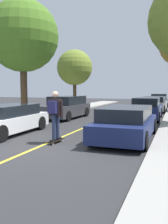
{
  "coord_description": "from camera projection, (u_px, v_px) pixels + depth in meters",
  "views": [
    {
      "loc": [
        4.32,
        -6.97,
        1.97
      ],
      "look_at": [
        0.05,
        4.5,
        0.81
      ],
      "focal_mm": 39.91,
      "sensor_mm": 36.0,
      "label": 1
    }
  ],
  "objects": [
    {
      "name": "parked_car_right_near",
      "position": [
        146.0,
        109.0,
        15.92
      ],
      "size": [
        1.86,
        4.29,
        1.39
      ],
      "color": "navy",
      "rests_on": "ground"
    },
    {
      "name": "center_line",
      "position": [
        79.0,
        130.0,
        11.92
      ],
      "size": [
        0.12,
        39.2,
        0.01
      ],
      "primitive_type": "cube",
      "color": "gold",
      "rests_on": "ground"
    },
    {
      "name": "parked_car_left_nearest",
      "position": [
        7.0,
        119.0,
        10.78
      ],
      "size": [
        1.94,
        4.43,
        1.26
      ],
      "color": "white",
      "rests_on": "ground"
    },
    {
      "name": "skateboarder",
      "position": [
        55.0,
        112.0,
        8.87
      ],
      "size": [
        0.58,
        0.7,
        1.77
      ],
      "color": "black",
      "rests_on": "skateboard"
    },
    {
      "name": "skateboard",
      "position": [
        56.0,
        141.0,
        9.0
      ],
      "size": [
        0.27,
        0.85,
        0.1
      ],
      "color": "black",
      "rests_on": "ground"
    },
    {
      "name": "parked_car_right_nearest",
      "position": [
        126.0,
        123.0,
        9.63
      ],
      "size": [
        1.98,
        4.66,
        1.27
      ],
      "color": "navy",
      "rests_on": "ground"
    },
    {
      "name": "ground",
      "position": [
        35.0,
        148.0,
        8.19
      ],
      "size": [
        80.0,
        80.0,
        0.0
      ],
      "primitive_type": "plane",
      "color": "#2D2D30"
    },
    {
      "name": "parked_car_left_near",
      "position": [
        66.0,
        107.0,
        16.53
      ],
      "size": [
        1.98,
        4.42,
        1.46
      ],
      "color": "#38383D",
      "rests_on": "ground"
    },
    {
      "name": "street_tree_left_near",
      "position": [
        75.0,
        68.0,
        23.17
      ],
      "size": [
        3.3,
        3.3,
        5.42
      ],
      "color": "#3D2D1E",
      "rests_on": "sidewalk_left"
    },
    {
      "name": "street_tree_left_nearest",
      "position": [
        23.0,
        36.0,
        15.3
      ],
      "size": [
        4.42,
        4.42,
        7.26
      ],
      "color": "#4C3823",
      "rests_on": "sidewalk_left"
    },
    {
      "name": "parked_car_right_farthest",
      "position": [
        159.0,
        100.0,
        27.31
      ],
      "size": [
        1.91,
        4.22,
        1.38
      ],
      "color": "#38383D",
      "rests_on": "ground"
    },
    {
      "name": "parked_car_right_far",
      "position": [
        154.0,
        104.0,
        21.44
      ],
      "size": [
        2.1,
        4.68,
        1.28
      ],
      "color": "#B7B7BC",
      "rests_on": "ground"
    }
  ]
}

